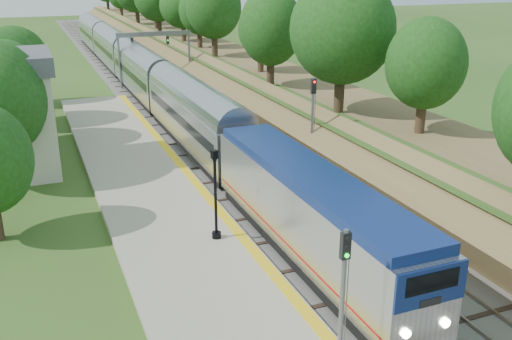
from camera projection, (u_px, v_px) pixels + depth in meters
name	position (u px, v px, depth m)	size (l,w,h in m)	color
trackbed	(144.00, 79.00, 69.77)	(9.50, 170.00, 0.28)	#4C4944
platform	(179.00, 238.00, 28.84)	(6.40, 68.00, 0.38)	gray
yellow_stripe	(232.00, 225.00, 29.78)	(0.55, 68.00, 0.01)	gold
embankment	(208.00, 59.00, 72.09)	(10.64, 170.00, 11.70)	brown
signal_gantry	(154.00, 44.00, 63.96)	(8.40, 0.38, 6.20)	slate
trees_behind_platform	(39.00, 144.00, 29.32)	(7.82, 53.32, 7.21)	#332316
train	(143.00, 77.00, 59.66)	(2.86, 95.41, 4.21)	black
lamppost_far	(216.00, 200.00, 27.75)	(0.45, 0.45, 4.59)	black
signal_platform	(343.00, 287.00, 18.04)	(0.31, 0.24, 5.24)	slate
signal_farside	(313.00, 113.00, 38.27)	(0.34, 0.27, 6.12)	slate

